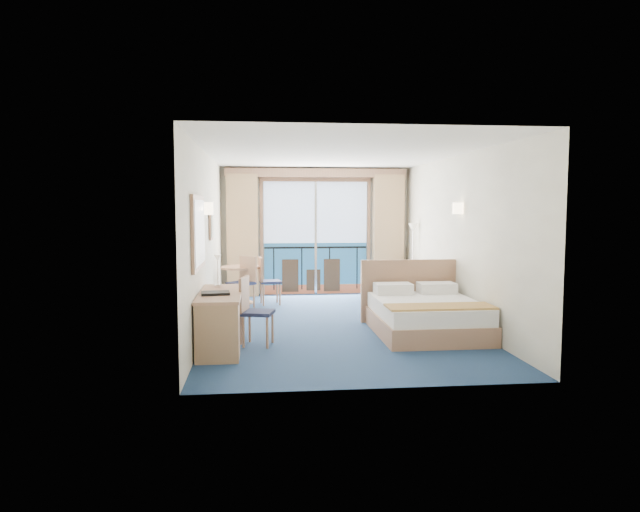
{
  "coord_description": "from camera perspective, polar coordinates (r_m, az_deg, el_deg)",
  "views": [
    {
      "loc": [
        -1.19,
        -8.91,
        1.88
      ],
      "look_at": [
        -0.23,
        0.2,
        1.08
      ],
      "focal_mm": 32.0,
      "sensor_mm": 36.0,
      "label": 1
    }
  ],
  "objects": [
    {
      "name": "floor",
      "position": [
        9.18,
        1.54,
        -6.83
      ],
      "size": [
        6.5,
        6.5,
        0.0
      ],
      "primitive_type": "plane",
      "color": "navy",
      "rests_on": "ground"
    },
    {
      "name": "room_walls",
      "position": [
        8.99,
        1.56,
        4.33
      ],
      "size": [
        4.04,
        6.54,
        2.72
      ],
      "color": "beige",
      "rests_on": "ground"
    },
    {
      "name": "balcony_door",
      "position": [
        12.21,
        -0.47,
        1.53
      ],
      "size": [
        2.36,
        0.03,
        2.52
      ],
      "color": "navy",
      "rests_on": "room_walls"
    },
    {
      "name": "curtain_left",
      "position": [
        12.0,
        -7.76,
        2.05
      ],
      "size": [
        0.65,
        0.22,
        2.55
      ],
      "primitive_type": "cube",
      "color": "tan",
      "rests_on": "room_walls"
    },
    {
      "name": "curtain_right",
      "position": [
        12.3,
        6.84,
        2.13
      ],
      "size": [
        0.65,
        0.22,
        2.55
      ],
      "primitive_type": "cube",
      "color": "tan",
      "rests_on": "room_walls"
    },
    {
      "name": "pelmet",
      "position": [
        12.09,
        -0.39,
        8.31
      ],
      "size": [
        3.8,
        0.25,
        0.18
      ],
      "primitive_type": "cube",
      "color": "#A67A5A",
      "rests_on": "room_walls"
    },
    {
      "name": "mirror",
      "position": [
        7.46,
        -12.07,
        2.33
      ],
      "size": [
        0.05,
        1.25,
        0.95
      ],
      "color": "#A67A5A",
      "rests_on": "room_walls"
    },
    {
      "name": "wall_print",
      "position": [
        9.4,
        -10.83,
        3.19
      ],
      "size": [
        0.04,
        0.42,
        0.52
      ],
      "color": "#A67A5A",
      "rests_on": "room_walls"
    },
    {
      "name": "sconce_left",
      "position": [
        8.35,
        -11.24,
        4.68
      ],
      "size": [
        0.18,
        0.18,
        0.18
      ],
      "primitive_type": "cylinder",
      "color": "beige",
      "rests_on": "room_walls"
    },
    {
      "name": "sconce_right",
      "position": [
        9.3,
        13.66,
        4.66
      ],
      "size": [
        0.18,
        0.18,
        0.18
      ],
      "primitive_type": "cylinder",
      "color": "beige",
      "rests_on": "room_walls"
    },
    {
      "name": "bed",
      "position": [
        8.62,
        10.49,
        -5.77
      ],
      "size": [
        1.62,
        1.92,
        1.02
      ],
      "color": "#A67A5A",
      "rests_on": "ground"
    },
    {
      "name": "nightstand",
      "position": [
        9.92,
        11.53,
        -4.54
      ],
      "size": [
        0.39,
        0.37,
        0.51
      ],
      "primitive_type": "cube",
      "color": "#9C7252",
      "rests_on": "ground"
    },
    {
      "name": "phone",
      "position": [
        9.86,
        11.41,
        -2.88
      ],
      "size": [
        0.17,
        0.13,
        0.07
      ],
      "primitive_type": "cube",
      "rotation": [
        0.0,
        0.0,
        -0.01
      ],
      "color": "silver",
      "rests_on": "nightstand"
    },
    {
      "name": "armchair",
      "position": [
        11.51,
        8.05,
        -2.51
      ],
      "size": [
        1.19,
        1.19,
        0.78
      ],
      "primitive_type": "imported",
      "rotation": [
        0.0,
        0.0,
        3.94
      ],
      "color": "#464A56",
      "rests_on": "ground"
    },
    {
      "name": "floor_lamp",
      "position": [
        11.63,
        9.28,
        1.41
      ],
      "size": [
        0.21,
        0.21,
        1.54
      ],
      "color": "silver",
      "rests_on": "ground"
    },
    {
      "name": "desk",
      "position": [
        7.27,
        -10.13,
        -6.71
      ],
      "size": [
        0.55,
        1.61,
        0.75
      ],
      "color": "#A67A5A",
      "rests_on": "ground"
    },
    {
      "name": "desk_chair",
      "position": [
        7.8,
        -6.81,
        -5.06
      ],
      "size": [
        0.49,
        0.49,
        0.93
      ],
      "rotation": [
        0.0,
        0.0,
        1.33
      ],
      "color": "#1C2241",
      "rests_on": "ground"
    },
    {
      "name": "folder",
      "position": [
        7.45,
        -10.42,
        -3.67
      ],
      "size": [
        0.39,
        0.31,
        0.03
      ],
      "primitive_type": "cube",
      "rotation": [
        0.0,
        0.0,
        0.12
      ],
      "color": "black",
      "rests_on": "desk"
    },
    {
      "name": "desk_lamp",
      "position": [
        8.09,
        -10.2,
        -0.79
      ],
      "size": [
        0.12,
        0.12,
        0.43
      ],
      "color": "silver",
      "rests_on": "desk"
    },
    {
      "name": "round_table",
      "position": [
        11.14,
        -7.86,
        -1.93
      ],
      "size": [
        0.8,
        0.8,
        0.72
      ],
      "color": "#A67A5A",
      "rests_on": "ground"
    },
    {
      "name": "table_chair_a",
      "position": [
        10.98,
        -5.41,
        -2.2
      ],
      "size": [
        0.45,
        0.44,
        0.91
      ],
      "rotation": [
        0.0,
        0.0,
        1.71
      ],
      "color": "#1C2241",
      "rests_on": "ground"
    },
    {
      "name": "table_chair_b",
      "position": [
        10.7,
        -7.59,
        -2.26
      ],
      "size": [
        0.58,
        0.58,
        0.95
      ],
      "rotation": [
        0.0,
        0.0,
        -0.74
      ],
      "color": "#1C2241",
      "rests_on": "ground"
    }
  ]
}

